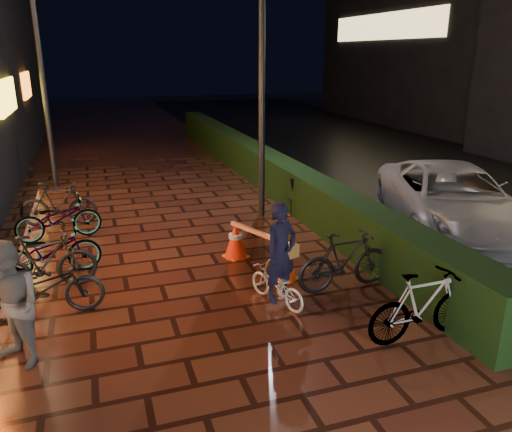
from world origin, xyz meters
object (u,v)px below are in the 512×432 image
object	(u,v)px
van	(451,199)
cyclist	(279,268)
bystander_person	(11,306)
cart_assembly	(298,193)
traffic_barrier	(259,249)

from	to	relation	value
van	cyclist	bearing A→B (deg)	-136.67
bystander_person	cart_assembly	bearing A→B (deg)	91.81
cart_assembly	bystander_person	bearing A→B (deg)	-140.84
bystander_person	cyclist	world-z (taller)	cyclist
bystander_person	cyclist	bearing A→B (deg)	59.50
bystander_person	cart_assembly	distance (m)	7.35
van	bystander_person	bearing A→B (deg)	-143.38
cyclist	cart_assembly	world-z (taller)	cyclist
van	cart_assembly	distance (m)	3.44
bystander_person	van	world-z (taller)	bystander_person
traffic_barrier	cart_assembly	size ratio (longest dim) A/B	1.77
traffic_barrier	bystander_person	bearing A→B (deg)	-153.68
van	cyclist	xyz separation A→B (m)	(-4.72, -2.00, -0.10)
van	cart_assembly	xyz separation A→B (m)	(-2.63, 2.20, -0.22)
cyclist	traffic_barrier	size ratio (longest dim) A/B	0.98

